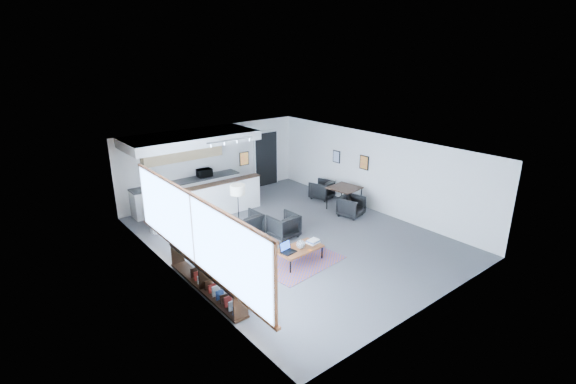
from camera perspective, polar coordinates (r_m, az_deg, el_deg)
room at (r=11.68m, az=0.49°, el=-0.28°), size 7.02×9.02×2.62m
window at (r=9.19m, az=-12.85°, el=-5.28°), size 0.10×5.95×1.66m
console at (r=9.64m, az=-11.07°, el=-11.47°), size 0.35×3.00×0.80m
kitchenette at (r=14.06m, az=-12.99°, el=2.90°), size 4.20×1.96×2.60m
doorway at (r=16.45m, az=-3.06°, el=4.60°), size 1.10×0.12×2.15m
track_light at (r=12.77m, az=-7.88°, el=6.93°), size 1.60×0.07×0.15m
wall_art_lower at (r=14.22m, az=10.37°, el=3.98°), size 0.03×0.38×0.48m
wall_art_upper at (r=15.08m, az=6.65°, el=4.83°), size 0.03×0.34×0.44m
kilim_rug at (r=10.81m, az=1.54°, el=-9.48°), size 2.24×1.64×0.01m
coffee_table at (r=10.65m, az=1.56°, el=-7.80°), size 1.22×0.70×0.39m
laptop at (r=10.42m, az=-0.16°, el=-7.79°), size 0.40×0.35×0.26m
ceramic_pot at (r=10.56m, az=1.77°, el=-7.18°), size 0.23×0.23×0.23m
book_stack at (r=10.89m, az=3.46°, el=-6.74°), size 0.35×0.30×0.10m
coaster at (r=10.53m, az=3.01°, el=-7.95°), size 0.10×0.10×0.01m
armchair_left at (r=12.10m, az=-5.68°, el=-4.31°), size 0.79×0.75×0.78m
armchair_right at (r=11.99m, az=-0.62°, el=-4.47°), size 0.77×0.73×0.76m
floor_lamp at (r=11.94m, az=-6.90°, el=0.07°), size 0.56×0.56×1.51m
dining_table at (r=14.07m, az=7.73°, el=0.39°), size 1.03×1.03×0.78m
dining_chair_near at (r=13.64m, az=8.66°, el=-2.03°), size 0.73×0.71×0.63m
dining_chair_far at (r=15.12m, az=4.63°, el=0.24°), size 0.75×0.72×0.63m
microwave at (r=14.80m, az=-11.38°, el=2.69°), size 0.51×0.30×0.34m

